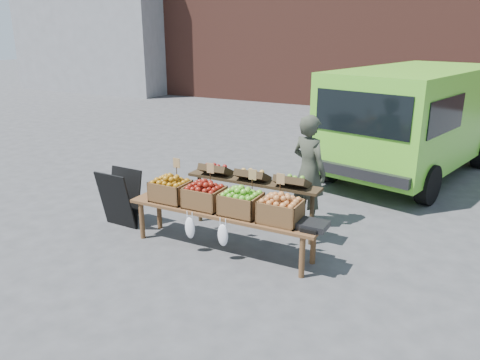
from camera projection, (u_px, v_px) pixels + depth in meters
The scene contains 12 objects.
ground at pixel (200, 259), 6.06m from camera, with size 80.00×80.00×0.00m, color #444547.
grey_building at pixel (95, 15), 22.14m from camera, with size 8.00×3.00×7.00m, color gray.
delivery_van at pixel (413, 123), 9.33m from camera, with size 2.19×4.77×2.14m, color #64CB2E, non-canonical shape.
vendor at pixel (309, 171), 6.94m from camera, with size 0.61×0.40×1.68m, color #363A2E.
chalkboard_sign at pixel (120, 198), 6.99m from camera, with size 0.58×0.32×0.88m, color black, non-canonical shape.
back_table at pixel (252, 199), 6.74m from camera, with size 2.10×0.44×1.04m, color #332516, non-canonical shape.
display_bench at pixel (223, 230), 6.24m from camera, with size 2.70×0.56×0.57m, color brown, non-canonical shape.
crate_golden_apples at pixel (171, 191), 6.47m from camera, with size 0.50×0.40×0.28m, color #A66E17, non-canonical shape.
crate_russet_pears at pixel (204, 197), 6.23m from camera, with size 0.50×0.40×0.28m, color maroon, non-canonical shape.
crate_red_apples at pixel (241, 204), 5.99m from camera, with size 0.50×0.40×0.28m, color #508B20, non-canonical shape.
crate_green_apples at pixel (280, 211), 5.74m from camera, with size 0.50×0.40×0.28m, color #AC8B3B, non-canonical shape.
weighing_scale at pixel (313, 225), 5.59m from camera, with size 0.34×0.30×0.08m, color black.
Camera 1 is at (3.00, -4.58, 2.83)m, focal length 35.00 mm.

